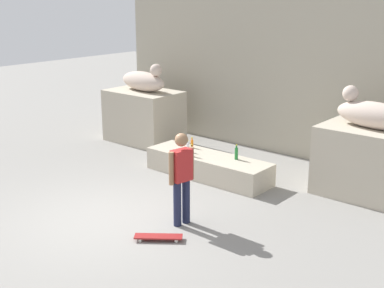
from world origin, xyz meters
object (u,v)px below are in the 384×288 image
skateboard (158,237)px  bottle_brown (192,151)px  skater (182,175)px  bottle_clear (188,147)px  statue_reclining_left (144,81)px  statue_reclining_right (373,114)px  bottle_orange (192,144)px  bottle_green (236,153)px

skateboard → bottle_brown: bottle_brown is taller
skater → bottle_brown: bearing=44.9°
skater → skateboard: (0.12, -0.74, -0.86)m
bottle_clear → bottle_brown: size_ratio=0.97×
bottle_brown → skateboard: bearing=-60.4°
statue_reclining_left → statue_reclining_right: (6.25, 0.01, 0.00)m
bottle_orange → bottle_green: bottle_green is taller
skater → bottle_clear: (-1.70, 2.18, -0.31)m
bottle_orange → statue_reclining_right: bearing=14.1°
bottle_clear → bottle_orange: bottle_clear is taller
bottle_clear → bottle_orange: (-0.13, 0.30, -0.01)m
statue_reclining_left → bottle_clear: size_ratio=6.14×
statue_reclining_left → skater: statue_reclining_left is taller
skateboard → bottle_clear: bottle_clear is taller
bottle_orange → bottle_brown: 0.66m
skateboard → bottle_clear: 3.48m
bottle_orange → bottle_green: 1.30m
statue_reclining_right → skateboard: statue_reclining_right is taller
statue_reclining_left → skater: size_ratio=0.99×
statue_reclining_left → bottle_orange: (2.47, -0.95, -1.09)m
statue_reclining_right → skateboard: size_ratio=2.19×
bottle_brown → bottle_green: (0.88, 0.45, 0.03)m
statue_reclining_left → skater: 5.55m
skateboard → bottle_clear: (-1.82, 2.92, 0.54)m
statue_reclining_right → bottle_brown: statue_reclining_right is taller
skater → bottle_orange: (-1.83, 2.48, -0.32)m
skater → skateboard: bearing=-161.4°
skater → bottle_orange: 3.10m
statue_reclining_left → bottle_green: (3.76, -1.01, -1.06)m
bottle_brown → statue_reclining_right: bearing=23.5°
skater → bottle_orange: skater is taller
bottle_clear → skater: bearing=-52.0°
statue_reclining_left → bottle_clear: 3.08m
bottle_green → statue_reclining_right: bearing=22.2°
bottle_clear → bottle_green: (1.16, 0.24, 0.03)m
bottle_orange → bottle_brown: bottle_brown is taller
statue_reclining_left → skater: (4.30, -3.43, -0.77)m
skateboard → bottle_green: bearing=64.3°
bottle_clear → bottle_orange: size_ratio=1.06×
statue_reclining_left → bottle_brown: (2.88, -1.46, -1.08)m
statue_reclining_left → bottle_brown: statue_reclining_left is taller
bottle_clear → bottle_green: bottle_green is taller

